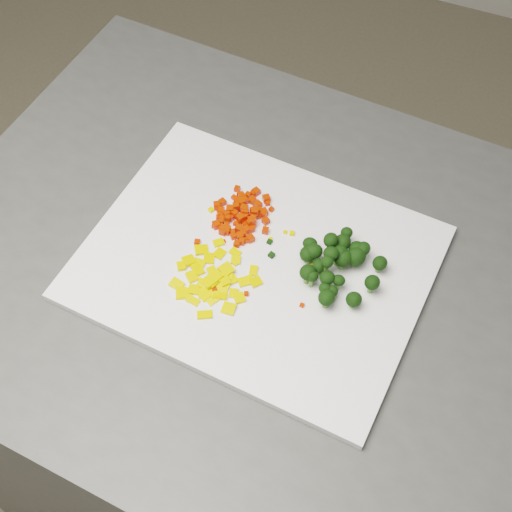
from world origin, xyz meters
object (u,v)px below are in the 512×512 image
at_px(carrot_pile, 242,212).
at_px(pepper_pile, 215,275).
at_px(broccoli_pile, 340,258).
at_px(counter_block, 282,404).
at_px(cutting_board, 256,263).

height_order(carrot_pile, pepper_pile, carrot_pile).
xyz_separation_m(pepper_pile, broccoli_pile, (0.15, 0.08, 0.02)).
height_order(counter_block, pepper_pile, pepper_pile).
xyz_separation_m(cutting_board, carrot_pile, (-0.05, 0.06, 0.02)).
bearing_deg(broccoli_pile, carrot_pile, 168.64).
bearing_deg(pepper_pile, broccoli_pile, 27.25).
xyz_separation_m(counter_block, pepper_pile, (-0.09, -0.05, 0.47)).
distance_m(counter_block, pepper_pile, 0.48).
bearing_deg(broccoli_pile, counter_block, -152.85).
height_order(counter_block, cutting_board, cutting_board).
relative_size(cutting_board, pepper_pile, 3.88).
xyz_separation_m(cutting_board, broccoli_pile, (0.11, 0.03, 0.03)).
height_order(cutting_board, pepper_pile, pepper_pile).
bearing_deg(pepper_pile, cutting_board, 51.00).
height_order(pepper_pile, broccoli_pile, broccoli_pile).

